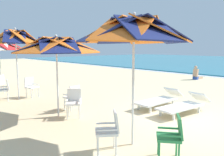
% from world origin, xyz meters
% --- Properties ---
extents(ground_plane, '(80.00, 80.00, 0.00)m').
position_xyz_m(ground_plane, '(0.00, 0.00, 0.00)').
color(ground_plane, beige).
extents(beach_umbrella_0, '(2.45, 2.45, 2.85)m').
position_xyz_m(beach_umbrella_0, '(0.28, -1.99, 2.46)').
color(beach_umbrella_0, silver).
rests_on(beach_umbrella_0, ground).
extents(plastic_chair_0, '(0.62, 0.63, 0.87)m').
position_xyz_m(plastic_chair_0, '(0.23, -2.62, 0.50)').
color(plastic_chair_0, white).
rests_on(plastic_chair_0, ground).
extents(plastic_chair_1, '(0.63, 0.63, 0.87)m').
position_xyz_m(plastic_chair_1, '(1.26, -1.94, 0.50)').
color(plastic_chair_1, '#2D8C4C').
rests_on(plastic_chair_1, ground).
extents(beach_umbrella_1, '(2.63, 2.63, 2.51)m').
position_xyz_m(beach_umbrella_1, '(-2.66, -2.19, 2.18)').
color(beach_umbrella_1, silver).
rests_on(beach_umbrella_1, ground).
extents(plastic_chair_2, '(0.50, 0.47, 0.87)m').
position_xyz_m(plastic_chair_2, '(-2.95, -1.48, 0.50)').
color(plastic_chair_2, white).
rests_on(plastic_chair_2, ground).
extents(plastic_chair_3, '(0.63, 0.63, 0.87)m').
position_xyz_m(plastic_chair_3, '(-2.30, -1.85, 0.50)').
color(plastic_chair_3, white).
rests_on(plastic_chair_3, ground).
extents(beach_umbrella_2, '(2.01, 2.01, 2.91)m').
position_xyz_m(beach_umbrella_2, '(-5.84, -2.26, 2.49)').
color(beach_umbrella_2, silver).
rests_on(beach_umbrella_2, ground).
extents(plastic_chair_4, '(0.55, 0.58, 0.87)m').
position_xyz_m(plastic_chair_4, '(-5.91, -2.78, 0.50)').
color(plastic_chair_4, white).
rests_on(plastic_chair_4, ground).
extents(plastic_chair_5, '(0.56, 0.54, 0.87)m').
position_xyz_m(plastic_chair_5, '(-5.89, -1.71, 0.50)').
color(plastic_chair_5, white).
rests_on(plastic_chair_5, ground).
extents(sun_lounger_1, '(0.83, 2.20, 0.62)m').
position_xyz_m(sun_lounger_1, '(-0.20, 0.99, 0.28)').
color(sun_lounger_1, white).
rests_on(sun_lounger_1, ground).
extents(sun_lounger_2, '(0.66, 2.15, 0.62)m').
position_xyz_m(sun_lounger_2, '(-1.20, 1.06, 0.28)').
color(sun_lounger_2, white).
rests_on(sun_lounger_2, ground).
extents(beachgoer_seated, '(0.30, 0.93, 0.92)m').
position_xyz_m(beachgoer_seated, '(-3.81, 8.71, 0.29)').
color(beachgoer_seated, '#2D4CA5').
rests_on(beachgoer_seated, ground).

